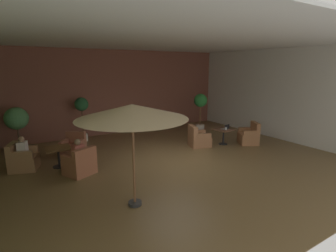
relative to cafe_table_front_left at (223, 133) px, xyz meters
The scene contains 19 objects.
ground_plane 2.98m from the cafe_table_front_left, 166.73° to the right, with size 11.36×10.07×0.02m, color brown.
wall_back_brick 5.39m from the cafe_table_front_left, 123.46° to the left, with size 11.36×0.08×4.00m, color brown.
wall_right_plain 3.23m from the cafe_table_front_left, 13.60° to the right, with size 0.08×10.07×4.00m, color silver.
ceiling_slab 4.59m from the cafe_table_front_left, 166.73° to the right, with size 11.36×10.07×0.06m, color silver.
cafe_table_front_left is the anchor object (origin of this frame).
armchair_front_left_north 1.14m from the cafe_table_front_left, 163.49° to the left, with size 0.97×0.91×0.88m.
armchair_front_left_east 1.13m from the cafe_table_front_left, 28.73° to the right, with size 0.99×0.99×0.94m.
cafe_table_front_right 6.44m from the cafe_table_front_left, behind, with size 0.78×0.78×0.66m.
armchair_front_right_north 5.99m from the cafe_table_front_left, 162.73° to the left, with size 1.05×1.06×0.87m.
armchair_front_right_east 7.51m from the cafe_table_front_left, behind, with size 0.98×0.96×0.88m.
armchair_front_right_south 5.94m from the cafe_table_front_left, behind, with size 1.00×0.99×0.87m.
patio_umbrella_tall_red 6.17m from the cafe_table_front_left, 153.72° to the right, with size 2.49×2.49×2.41m.
potted_tree_left_corner 2.30m from the cafe_table_front_left, 78.34° to the left, with size 0.64×0.64×1.93m.
potted_tree_mid_left 6.14m from the cafe_table_front_left, 143.46° to the left, with size 0.58×0.58×1.93m.
potted_tree_mid_right 8.12m from the cafe_table_front_left, 155.60° to the left, with size 0.84×0.84×1.74m.
patron_blue_shirt 5.96m from the cafe_table_front_left, behind, with size 0.39×0.33×0.65m.
patron_by_window 7.47m from the cafe_table_front_left, behind, with size 0.35×0.39×0.64m.
iced_drink_cup 0.25m from the cafe_table_front_left, 97.57° to the right, with size 0.08×0.08×0.11m, color white.
open_laptop 0.22m from the cafe_table_front_left, 29.19° to the right, with size 0.35×0.28×0.20m.
Camera 1 is at (-4.79, -7.19, 3.20)m, focal length 28.12 mm.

